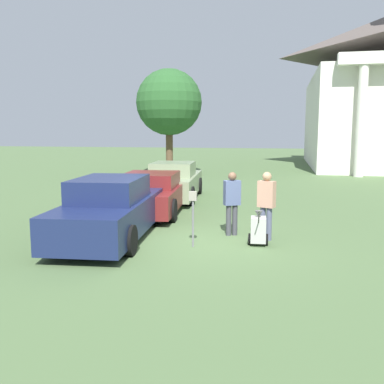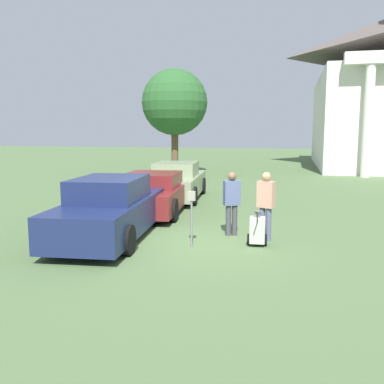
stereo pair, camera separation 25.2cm
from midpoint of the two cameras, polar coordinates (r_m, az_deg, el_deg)
ground_plane at (r=10.63m, az=1.33°, el=-6.78°), size 120.00×120.00×0.00m
parked_car_navy at (r=11.26m, az=-9.98°, el=-2.28°), size 2.32×5.43×1.57m
parked_car_maroon at (r=14.47m, az=-4.60°, el=-0.19°), size 2.39×4.93×1.36m
parked_car_sage at (r=17.29m, az=-1.60°, el=1.36°), size 2.30×5.00×1.50m
parking_meter at (r=10.06m, az=0.66°, el=-2.19°), size 0.18×0.09×1.34m
person_worker at (r=11.23m, az=5.96°, el=-1.04°), size 0.47×0.38×1.68m
person_supervisor at (r=10.86m, az=10.48°, el=-1.27°), size 0.47×0.36×1.73m
equipment_cart at (r=10.43m, az=9.39°, el=-5.00°), size 0.49×1.00×1.00m
shade_tree at (r=27.11m, az=-2.06°, el=11.82°), size 4.08×4.08×6.55m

